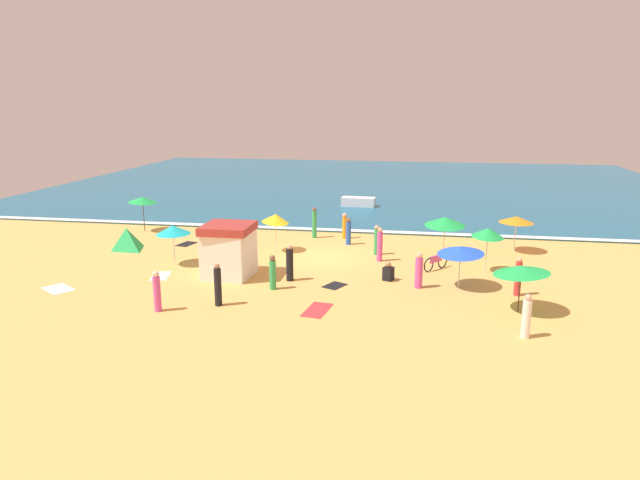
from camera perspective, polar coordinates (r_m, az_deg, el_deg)
name	(u,v)px	position (r m, az deg, el deg)	size (l,w,h in m)	color
ground_plane	(322,257)	(30.62, 0.21, -1.73)	(60.00, 60.00, 0.00)	#E0A856
ocean_water	(368,184)	(57.88, 4.86, 5.64)	(60.00, 44.00, 0.10)	#196084
wave_breaker_foam	(338,230)	(36.64, 1.86, 1.02)	(57.00, 0.70, 0.01)	white
lifeguard_cabana	(229,250)	(27.36, -9.14, -0.99)	(2.27, 2.37, 2.54)	white
beach_umbrella_0	(488,233)	(28.59, 16.49, 0.72)	(2.08, 2.09, 2.30)	silver
beach_umbrella_1	(521,270)	(23.71, 19.53, -2.81)	(2.47, 2.45, 2.02)	#4C3823
beach_umbrella_2	(516,220)	(33.07, 19.10, 1.95)	(2.50, 2.50, 2.03)	silver
beach_umbrella_3	(173,230)	(29.73, -14.52, 1.00)	(2.36, 2.36, 2.09)	silver
beach_umbrella_4	(461,250)	(25.99, 13.92, -1.01)	(2.90, 2.90, 2.00)	silver
beach_umbrella_5	(445,221)	(31.13, 12.42, 1.85)	(2.29, 2.32, 2.25)	silver
beach_umbrella_6	(276,218)	(31.45, -4.48, 2.18)	(1.95, 1.92, 2.22)	silver
beach_umbrella_7	(143,200)	(38.09, -17.37, 3.87)	(2.28, 2.27, 2.29)	#4C3823
beach_tent	(127,238)	(34.02, -18.80, 0.16)	(2.51, 2.38, 1.22)	green
parked_bicycle	(436,262)	(28.89, 11.53, -2.18)	(1.20, 1.44, 0.76)	black
beachgoer_0	(526,317)	(21.49, 19.99, -7.27)	(0.37, 0.37, 1.62)	white
beachgoer_1	(388,273)	(26.81, 6.87, -3.26)	(0.57, 0.57, 0.89)	black
beachgoer_2	(377,240)	(31.08, 5.69, -0.05)	(0.36, 0.36, 1.65)	green
beachgoer_3	(518,277)	(25.90, 19.25, -3.55)	(0.39, 0.39, 1.71)	red
beachgoer_4	(314,223)	(34.74, -0.57, 1.72)	(0.39, 0.39, 1.91)	green
beachgoer_5	(380,245)	(29.84, 6.02, -0.47)	(0.32, 0.32, 1.80)	#D84CA5
beachgoer_6	(290,264)	(26.50, -3.05, -2.39)	(0.37, 0.37, 1.73)	black
beachgoer_7	(419,271)	(25.84, 9.89, -3.09)	(0.41, 0.41, 1.64)	#D84CA5
beachgoer_8	(157,292)	(23.57, -16.03, -5.00)	(0.41, 0.41, 1.67)	#D84CA5
beachgoer_9	(273,273)	(25.35, -4.77, -3.28)	(0.43, 0.43, 1.57)	green
beachgoer_10	(345,226)	(34.63, 2.48, 1.44)	(0.35, 0.35, 1.58)	orange
beachgoer_11	(218,286)	(23.63, -10.21, -4.53)	(0.33, 0.33, 1.79)	black
beachgoer_12	(348,232)	(33.19, 2.87, 0.82)	(0.40, 0.40, 1.58)	blue
beach_towel_0	(161,276)	(28.42, -15.68, -3.48)	(1.12, 1.62, 0.01)	white
beach_towel_1	(317,310)	(23.03, -0.29, -7.03)	(1.11, 1.87, 0.01)	red
beach_towel_2	(335,286)	(25.96, 1.48, -4.60)	(1.18, 1.32, 0.01)	black
beach_towel_3	(58,289)	(28.08, -24.76, -4.47)	(1.75, 1.61, 0.01)	white
beach_towel_4	(187,244)	(34.31, -13.24, -0.39)	(1.06, 1.40, 0.01)	black
small_boat_0	(358,202)	(45.04, 3.87, 3.85)	(2.67, 1.27, 0.70)	white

